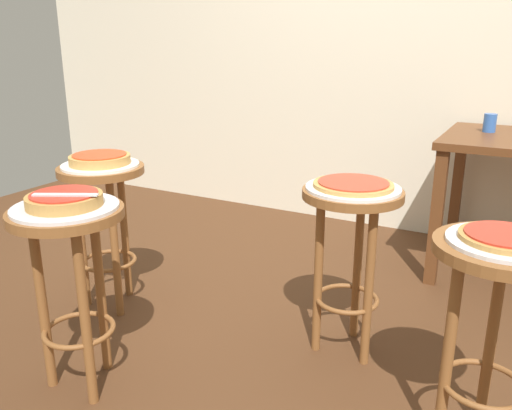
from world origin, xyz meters
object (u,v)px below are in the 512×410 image
Objects in this scene: stool_middle at (496,301)px; pizza_server_knife at (65,195)px; serving_plate_rear at (353,188)px; pizza_rear at (353,184)px; pizza_foreground at (64,200)px; pizza_middle at (505,237)px; stool_leftside at (104,204)px; pizza_leftside at (100,159)px; stool_foreground at (71,258)px; serving_plate_middle at (504,242)px; serving_plate_foreground at (65,207)px; cup_far_edge at (490,123)px; serving_plate_leftside at (100,165)px; stool_rear at (350,233)px.

pizza_server_knife reaches higher than stool_middle.
pizza_rear reaches higher than serving_plate_rear.
pizza_foreground is 1.01× the size of pizza_middle.
stool_middle is 3.21× the size of pizza_server_knife.
pizza_foreground is 0.36× the size of stool_leftside.
stool_foreground is at bearing -56.23° from pizza_leftside.
stool_foreground is 2.17× the size of serving_plate_middle.
serving_plate_foreground is 0.67m from stool_leftside.
stool_middle is at bearing 15.12° from pizza_foreground.
cup_far_edge is (-0.21, 1.60, 0.11)m from serving_plate_middle.
stool_foreground is 1.42m from pizza_middle.
stool_leftside is (-1.72, 0.17, -0.19)m from serving_plate_middle.
stool_middle is at bearing -5.65° from serving_plate_leftside.
stool_middle is at bearing -82.45° from cup_far_edge.
stool_leftside is at bearing 123.77° from stool_foreground.
pizza_leftside is (0.00, 0.00, 0.22)m from stool_leftside.
pizza_leftside reaches higher than stool_rear.
stool_middle is 2.17× the size of serving_plate_middle.
stool_rear is at bearing 41.88° from stool_foreground.
pizza_leftside is 2.75× the size of cup_far_edge.
stool_middle is at bearing -5.65° from pizza_leftside.
pizza_foreground is at bearing -56.23° from serving_plate_leftside.
stool_leftside and stool_rear have the same top height.
pizza_server_knife is at bearing -119.38° from cup_far_edge.
stool_foreground is 1.94× the size of serving_plate_foreground.
serving_plate_middle is at bearing 15.12° from stool_foreground.
cup_far_edge reaches higher than pizza_middle.
stool_middle is at bearing 15.12° from stool_foreground.
pizza_leftside is at bearing -171.42° from stool_rear.
pizza_foreground reaches higher than serving_plate_leftside.
stool_middle is 0.19m from serving_plate_middle.
pizza_rear is (1.15, 0.17, -0.01)m from pizza_leftside.
pizza_middle is 0.93× the size of pizza_leftside.
pizza_leftside is at bearing 174.35° from stool_middle.
serving_plate_leftside is at bearing -171.42° from stool_rear.
pizza_middle is 0.69× the size of serving_plate_rear.
cup_far_edge is at bearing 97.55° from pizza_middle.
pizza_foreground is 2.56× the size of cup_far_edge.
pizza_middle reaches higher than serving_plate_rear.
pizza_leftside is at bearing -171.42° from serving_plate_rear.
pizza_foreground reaches higher than stool_rear.
stool_foreground is at bearing -90.00° from pizza_foreground.
stool_leftside is 0.72m from pizza_server_knife.
pizza_middle is (0.00, 0.00, 0.02)m from serving_plate_middle.
cup_far_edge is at bearing 97.55° from serving_plate_middle.
serving_plate_leftside is (-0.36, 0.54, 0.19)m from stool_foreground.
serving_plate_leftside is 2.08m from cup_far_edge.
serving_plate_rear is at bearing 148.74° from stool_middle.
stool_foreground is at bearing -56.23° from serving_plate_leftside.
serving_plate_middle is 3.24× the size of cup_far_edge.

